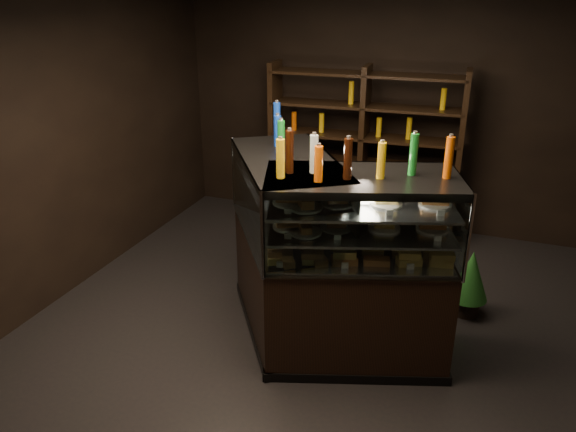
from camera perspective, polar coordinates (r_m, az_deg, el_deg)
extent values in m
plane|color=black|center=(5.15, 3.21, -10.82)|extent=(5.00, 5.00, 0.00)
cube|color=black|center=(6.86, 9.91, 11.16)|extent=(5.00, 0.02, 3.00)
cube|color=black|center=(2.44, -14.36, -11.83)|extent=(5.00, 0.02, 3.00)
cube|color=black|center=(5.71, -21.32, 7.59)|extent=(0.02, 5.00, 3.00)
cube|color=black|center=(4.54, 6.89, -9.25)|extent=(1.55, 1.11, 0.92)
cube|color=black|center=(4.77, 6.65, -13.50)|extent=(1.60, 1.14, 0.08)
cube|color=black|center=(4.07, 7.60, 3.66)|extent=(1.55, 1.11, 0.06)
cube|color=silver|center=(4.31, 7.18, -3.97)|extent=(1.48, 1.04, 0.02)
cube|color=silver|center=(4.21, 7.32, -1.36)|extent=(1.48, 1.04, 0.02)
cube|color=silver|center=(4.14, 7.46, 1.09)|extent=(1.48, 1.04, 0.02)
cube|color=white|center=(3.85, 7.84, -2.24)|extent=(1.33, 0.45, 0.65)
cylinder|color=silver|center=(3.99, 17.88, -2.24)|extent=(0.03, 0.03, 0.67)
cylinder|color=silver|center=(3.85, -2.61, -2.04)|extent=(0.03, 0.03, 0.67)
cube|color=black|center=(4.88, 0.07, -6.58)|extent=(1.36, 1.55, 0.92)
cube|color=black|center=(5.10, 0.06, -10.66)|extent=(1.40, 1.60, 0.08)
cube|color=black|center=(4.45, 0.07, 5.55)|extent=(1.36, 1.55, 0.06)
cube|color=silver|center=(4.67, 0.07, -1.57)|extent=(1.28, 1.48, 0.02)
cube|color=silver|center=(4.58, 0.07, 0.88)|extent=(1.28, 1.48, 0.02)
cube|color=silver|center=(4.51, 0.07, 3.16)|extent=(1.28, 1.48, 0.02)
cube|color=white|center=(4.48, -4.42, 1.64)|extent=(0.78, 1.17, 0.65)
cylinder|color=silver|center=(3.85, -2.61, -2.04)|extent=(0.03, 0.03, 0.67)
cylinder|color=silver|center=(5.13, -5.55, 4.41)|extent=(0.03, 0.03, 0.67)
cube|color=#B27740|center=(4.24, -0.70, -3.63)|extent=(0.20, 0.14, 0.06)
cube|color=#B27740|center=(4.24, 2.48, -3.68)|extent=(0.20, 0.14, 0.06)
cube|color=#B27740|center=(4.25, 5.66, -3.71)|extent=(0.20, 0.14, 0.06)
cube|color=#B27740|center=(4.27, 8.82, -3.74)|extent=(0.20, 0.14, 0.06)
cube|color=#B27740|center=(4.31, 11.93, -3.75)|extent=(0.20, 0.14, 0.06)
cube|color=#B27740|center=(4.35, 14.99, -3.75)|extent=(0.20, 0.14, 0.06)
cylinder|color=white|center=(4.19, 0.07, -1.04)|extent=(0.24, 0.24, 0.02)
cube|color=#B27740|center=(4.18, 0.07, -0.61)|extent=(0.19, 0.13, 0.05)
cylinder|color=white|center=(4.19, 4.92, -1.11)|extent=(0.24, 0.24, 0.02)
cube|color=#B27740|center=(4.18, 4.94, -0.68)|extent=(0.19, 0.13, 0.05)
cylinder|color=white|center=(4.23, 9.73, -1.17)|extent=(0.24, 0.24, 0.02)
cube|color=#B27740|center=(4.21, 9.76, -0.74)|extent=(0.19, 0.13, 0.05)
cylinder|color=white|center=(4.29, 14.43, -1.21)|extent=(0.24, 0.24, 0.02)
cube|color=#B27740|center=(4.28, 14.47, -0.79)|extent=(0.19, 0.13, 0.05)
cylinder|color=white|center=(4.11, 0.07, 1.42)|extent=(0.24, 0.24, 0.02)
cube|color=#B27740|center=(4.10, 0.07, 1.87)|extent=(0.19, 0.13, 0.05)
cylinder|color=white|center=(4.12, 5.01, 1.35)|extent=(0.24, 0.24, 0.02)
cube|color=#B27740|center=(4.11, 5.03, 1.80)|extent=(0.19, 0.13, 0.05)
cylinder|color=white|center=(4.15, 9.90, 1.28)|extent=(0.24, 0.24, 0.02)
cube|color=#B27740|center=(4.14, 9.94, 1.72)|extent=(0.19, 0.13, 0.05)
cylinder|color=white|center=(4.22, 14.68, 1.19)|extent=(0.24, 0.24, 0.02)
cube|color=#B27740|center=(4.20, 14.73, 1.63)|extent=(0.19, 0.13, 0.05)
cube|color=#B27740|center=(5.17, -1.81, 1.41)|extent=(0.17, 0.20, 0.06)
cube|color=#B27740|center=(4.96, -1.26, 0.44)|extent=(0.17, 0.20, 0.06)
cube|color=#B27740|center=(4.75, -0.67, -0.62)|extent=(0.17, 0.20, 0.06)
cube|color=#B27740|center=(4.54, -0.02, -1.78)|extent=(0.17, 0.20, 0.06)
cube|color=#B27740|center=(4.33, 0.69, -3.04)|extent=(0.17, 0.20, 0.06)
cube|color=#B27740|center=(4.13, 1.48, -4.44)|extent=(0.17, 0.20, 0.06)
cylinder|color=white|center=(5.06, -1.32, 3.27)|extent=(0.24, 0.24, 0.02)
cube|color=#B27740|center=(5.05, -1.32, 3.64)|extent=(0.16, 0.19, 0.05)
cylinder|color=white|center=(4.73, -0.42, 1.86)|extent=(0.24, 0.24, 0.02)
cube|color=#B27740|center=(4.72, -0.43, 2.25)|extent=(0.16, 0.19, 0.05)
cylinder|color=white|center=(4.41, 0.60, 0.25)|extent=(0.24, 0.24, 0.02)
cube|color=#B27740|center=(4.40, 0.60, 0.66)|extent=(0.16, 0.19, 0.05)
cylinder|color=white|center=(4.10, 1.78, -1.61)|extent=(0.24, 0.24, 0.02)
cube|color=#B27740|center=(4.09, 1.79, -1.17)|extent=(0.16, 0.19, 0.05)
cylinder|color=white|center=(5.00, -1.34, 5.36)|extent=(0.24, 0.24, 0.02)
cube|color=#B27740|center=(4.99, -1.34, 5.74)|extent=(0.16, 0.19, 0.05)
cylinder|color=white|center=(4.67, -0.43, 4.08)|extent=(0.24, 0.24, 0.02)
cube|color=#B27740|center=(4.66, -0.43, 4.48)|extent=(0.16, 0.19, 0.05)
cylinder|color=white|center=(4.34, 0.61, 2.61)|extent=(0.24, 0.24, 0.02)
cube|color=#B27740|center=(4.33, 0.61, 3.04)|extent=(0.16, 0.19, 0.05)
cylinder|color=white|center=(4.02, 1.81, 0.90)|extent=(0.24, 0.24, 0.02)
cube|color=#B27740|center=(4.01, 1.82, 1.35)|extent=(0.16, 0.19, 0.05)
cylinder|color=#D8590A|center=(4.00, -0.73, 6.09)|extent=(0.06, 0.06, 0.28)
cylinder|color=silver|center=(3.96, -0.74, 8.17)|extent=(0.03, 0.03, 0.02)
cylinder|color=#0F38B2|center=(4.00, 2.66, 6.05)|extent=(0.06, 0.06, 0.28)
cylinder|color=silver|center=(3.96, 2.70, 8.13)|extent=(0.03, 0.03, 0.02)
cylinder|color=black|center=(4.01, 6.04, 5.99)|extent=(0.06, 0.06, 0.28)
cylinder|color=silver|center=(3.97, 6.13, 8.06)|extent=(0.03, 0.03, 0.02)
cylinder|color=#147223|center=(4.03, 9.39, 5.91)|extent=(0.06, 0.06, 0.28)
cylinder|color=silver|center=(3.99, 9.53, 7.97)|extent=(0.03, 0.03, 0.02)
cylinder|color=#B20C0A|center=(4.07, 12.70, 5.81)|extent=(0.06, 0.06, 0.28)
cylinder|color=silver|center=(4.03, 12.88, 7.85)|extent=(0.03, 0.03, 0.02)
cylinder|color=yellow|center=(4.12, 15.93, 5.69)|extent=(0.06, 0.06, 0.28)
cylinder|color=silver|center=(4.08, 16.16, 7.70)|extent=(0.03, 0.03, 0.02)
cylinder|color=#D8590A|center=(4.96, -1.51, 9.41)|extent=(0.06, 0.06, 0.28)
cylinder|color=silver|center=(4.92, -1.53, 11.10)|extent=(0.03, 0.03, 0.02)
cylinder|color=#0F38B2|center=(4.73, -0.92, 8.76)|extent=(0.06, 0.06, 0.28)
cylinder|color=silver|center=(4.70, -0.93, 10.53)|extent=(0.03, 0.03, 0.02)
cylinder|color=black|center=(4.51, -0.27, 8.05)|extent=(0.06, 0.06, 0.28)
cylinder|color=silver|center=(4.47, -0.28, 9.90)|extent=(0.03, 0.03, 0.02)
cylinder|color=#147223|center=(4.29, 0.44, 7.26)|extent=(0.06, 0.06, 0.28)
cylinder|color=silver|center=(4.25, 0.44, 9.21)|extent=(0.03, 0.03, 0.02)
cylinder|color=#B20C0A|center=(4.07, 1.22, 6.39)|extent=(0.06, 0.06, 0.28)
cylinder|color=silver|center=(4.03, 1.24, 8.43)|extent=(0.03, 0.03, 0.02)
cylinder|color=yellow|center=(3.85, 2.09, 5.41)|extent=(0.06, 0.06, 0.28)
cylinder|color=silver|center=(3.81, 2.13, 7.56)|extent=(0.03, 0.03, 0.02)
cylinder|color=black|center=(5.49, 17.67, -8.67)|extent=(0.23, 0.23, 0.17)
cone|color=#1B601F|center=(5.33, 18.08, -5.73)|extent=(0.34, 0.34, 0.47)
cone|color=#1B601F|center=(5.26, 18.29, -4.25)|extent=(0.26, 0.26, 0.33)
cube|color=black|center=(6.75, 7.36, 1.83)|extent=(2.21, 0.53, 0.90)
cube|color=black|center=(6.72, -1.31, 10.82)|extent=(0.08, 0.38, 1.10)
cube|color=black|center=(6.46, 7.82, 10.13)|extent=(0.08, 0.38, 1.10)
cube|color=black|center=(6.37, 17.39, 9.12)|extent=(0.08, 0.38, 1.10)
cube|color=black|center=(6.52, 7.70, 7.99)|extent=(2.16, 0.48, 0.03)
cube|color=black|center=(6.44, 7.86, 10.99)|extent=(2.16, 0.48, 0.03)
cube|color=black|center=(6.38, 8.04, 14.07)|extent=(2.16, 0.48, 0.03)
cylinder|color=#D8590A|center=(6.68, 0.62, 9.65)|extent=(0.06, 0.06, 0.22)
cylinder|color=#0F38B2|center=(6.59, 3.43, 9.43)|extent=(0.06, 0.06, 0.22)
cylinder|color=black|center=(6.52, 6.30, 9.18)|extent=(0.06, 0.06, 0.22)
cylinder|color=#147223|center=(6.47, 9.22, 8.91)|extent=(0.06, 0.06, 0.22)
cylinder|color=#B20C0A|center=(6.43, 12.18, 8.61)|extent=(0.06, 0.06, 0.22)
cylinder|color=yellow|center=(6.41, 15.17, 8.28)|extent=(0.06, 0.06, 0.22)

